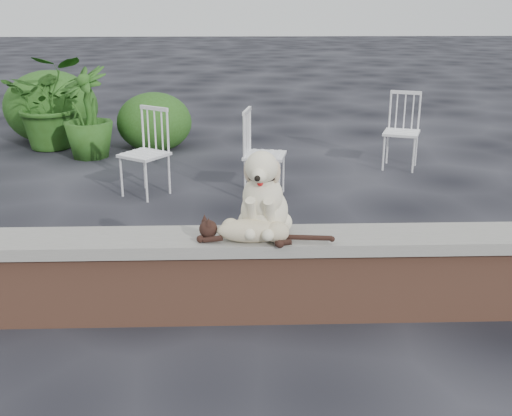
{
  "coord_description": "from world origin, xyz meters",
  "views": [
    {
      "loc": [
        0.41,
        -3.77,
        2.07
      ],
      "look_at": [
        0.54,
        0.2,
        0.7
      ],
      "focal_mm": 43.6,
      "sensor_mm": 36.0,
      "label": 1
    }
  ],
  "objects_px": {
    "cat": "(253,229)",
    "chair_d": "(402,131)",
    "chair_e": "(265,154)",
    "chair_b": "(144,153)",
    "potted_plant_b": "(87,113)",
    "potted_plant_a": "(51,102)",
    "dog": "(265,190)"
  },
  "relations": [
    {
      "from": "cat",
      "to": "chair_d",
      "type": "xyz_separation_m",
      "value": [
        1.95,
        3.84,
        -0.2
      ]
    },
    {
      "from": "chair_e",
      "to": "chair_b",
      "type": "bearing_deg",
      "value": 97.78
    },
    {
      "from": "chair_e",
      "to": "chair_b",
      "type": "xyz_separation_m",
      "value": [
        -1.28,
        0.08,
        0.0
      ]
    },
    {
      "from": "chair_e",
      "to": "cat",
      "type": "bearing_deg",
      "value": -172.97
    },
    {
      "from": "chair_e",
      "to": "potted_plant_b",
      "type": "relative_size",
      "value": 0.79
    },
    {
      "from": "potted_plant_a",
      "to": "chair_e",
      "type": "bearing_deg",
      "value": -39.15
    },
    {
      "from": "dog",
      "to": "cat",
      "type": "xyz_separation_m",
      "value": [
        -0.08,
        -0.15,
        -0.21
      ]
    },
    {
      "from": "chair_e",
      "to": "chair_d",
      "type": "bearing_deg",
      "value": -46.73
    },
    {
      "from": "cat",
      "to": "chair_e",
      "type": "bearing_deg",
      "value": 97.28
    },
    {
      "from": "dog",
      "to": "potted_plant_b",
      "type": "distance_m",
      "value": 4.88
    },
    {
      "from": "chair_d",
      "to": "potted_plant_a",
      "type": "relative_size",
      "value": 0.72
    },
    {
      "from": "dog",
      "to": "cat",
      "type": "height_order",
      "value": "dog"
    },
    {
      "from": "chair_b",
      "to": "potted_plant_a",
      "type": "bearing_deg",
      "value": 160.27
    },
    {
      "from": "chair_d",
      "to": "potted_plant_a",
      "type": "distance_m",
      "value": 4.79
    },
    {
      "from": "potted_plant_a",
      "to": "potted_plant_b",
      "type": "relative_size",
      "value": 1.09
    },
    {
      "from": "dog",
      "to": "cat",
      "type": "relative_size",
      "value": 0.58
    },
    {
      "from": "potted_plant_b",
      "to": "chair_d",
      "type": "bearing_deg",
      "value": -9.73
    },
    {
      "from": "potted_plant_a",
      "to": "dog",
      "type": "bearing_deg",
      "value": -60.86
    },
    {
      "from": "dog",
      "to": "potted_plant_b",
      "type": "xyz_separation_m",
      "value": [
        -2.14,
        4.38,
        -0.28
      ]
    },
    {
      "from": "dog",
      "to": "chair_e",
      "type": "distance_m",
      "value": 2.63
    },
    {
      "from": "dog",
      "to": "potted_plant_b",
      "type": "height_order",
      "value": "potted_plant_b"
    },
    {
      "from": "dog",
      "to": "potted_plant_a",
      "type": "xyz_separation_m",
      "value": [
        -2.75,
        4.94,
        -0.22
      ]
    },
    {
      "from": "cat",
      "to": "chair_b",
      "type": "relative_size",
      "value": 1.08
    },
    {
      "from": "chair_d",
      "to": "potted_plant_b",
      "type": "distance_m",
      "value": 4.06
    },
    {
      "from": "cat",
      "to": "potted_plant_a",
      "type": "height_order",
      "value": "potted_plant_a"
    },
    {
      "from": "dog",
      "to": "potted_plant_b",
      "type": "relative_size",
      "value": 0.5
    },
    {
      "from": "dog",
      "to": "chair_e",
      "type": "height_order",
      "value": "dog"
    },
    {
      "from": "chair_e",
      "to": "potted_plant_a",
      "type": "xyz_separation_m",
      "value": [
        -2.87,
        2.34,
        0.18
      ]
    },
    {
      "from": "cat",
      "to": "chair_e",
      "type": "height_order",
      "value": "chair_e"
    },
    {
      "from": "cat",
      "to": "potted_plant_b",
      "type": "distance_m",
      "value": 4.97
    },
    {
      "from": "potted_plant_b",
      "to": "potted_plant_a",
      "type": "bearing_deg",
      "value": 137.69
    },
    {
      "from": "cat",
      "to": "chair_e",
      "type": "distance_m",
      "value": 2.76
    }
  ]
}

